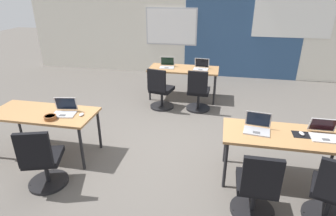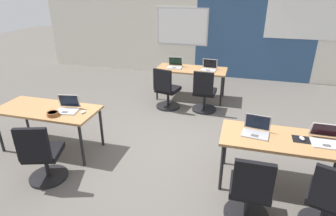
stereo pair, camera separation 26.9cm
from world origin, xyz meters
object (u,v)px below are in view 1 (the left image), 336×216
Objects in this scene: laptop_near_right_inner at (257,127)px; laptop_near_left_inner at (65,111)px; laptop_far_left at (167,65)px; chair_near_left_inner at (43,163)px; mouse_near_left_inner at (81,115)px; chair_near_right_end at (332,196)px; laptop_near_right_end at (324,133)px; desk_near_right at (285,138)px; laptop_far_right at (201,67)px; snack_bowl at (50,117)px; chair_far_right at (198,94)px; desk_far_center at (184,71)px; chair_far_left at (160,92)px; desk_near_left at (44,116)px; chair_near_right_inner at (256,190)px; mouse_near_right_end at (302,133)px.

laptop_near_left_inner is at bearing -171.78° from laptop_near_right_inner.
chair_near_left_inner is (-0.92, -3.57, -0.39)m from laptop_far_left.
mouse_near_left_inner is 0.11× the size of chair_near_left_inner.
laptop_far_left reaches higher than chair_near_right_end.
chair_near_left_inner is at bearing -167.16° from laptop_near_right_end.
desk_near_right is 4.57× the size of laptop_far_right.
chair_near_right_end is 5.18× the size of snack_bowl.
chair_far_right is 5.18× the size of snack_bowl.
chair_far_left is (-0.39, -0.73, -0.28)m from desk_far_center.
chair_near_right_end is at bearing -59.08° from laptop_far_right.
mouse_near_left_inner is (-1.52, -2.81, -0.03)m from laptop_far_right.
laptop_far_left is 2.01× the size of snack_bowl.
laptop_far_right is 0.80m from chair_far_right.
desk_near_right is 4.40× the size of laptop_near_right_inner.
desk_far_center is 3.81m from chair_near_left_inner.
chair_far_left is (1.36, 2.07, -0.28)m from desk_near_left.
desk_far_center is at bearing -105.17° from chair_far_left.
desk_near_right is 1.74× the size of chair_near_right_end.
chair_near_right_inner is 2.88m from laptop_near_left_inner.
mouse_near_right_end is (3.69, 0.02, 0.08)m from desk_near_left.
desk_near_right is 0.86m from chair_near_right_end.
chair_near_left_inner is (0.08, -0.78, -0.39)m from laptop_near_left_inner.
chair_far_left is 3.32m from laptop_near_right_end.
desk_near_right is (3.50, 0.00, 0.00)m from desk_near_left.
snack_bowl is at bearing -90.27° from chair_near_left_inner.
chair_far_right is at bearing 50.50° from snack_bowl.
chair_near_right_inner is at bearing -13.72° from desk_near_left.
chair_near_left_inner is 3.48m from chair_near_right_end.
laptop_near_right_inner reaches higher than laptop_near_right_end.
chair_far_left is 3.12m from mouse_near_right_end.
laptop_near_left_inner is (-3.14, 0.02, 0.11)m from desk_near_right.
chair_near_right_end reaches higher than desk_near_left.
desk_near_right is 0.38m from laptop_near_right_inner.
chair_near_left_inner is (-1.73, -2.88, 0.00)m from chair_far_right.
chair_far_right is 2.78× the size of laptop_near_right_end.
laptop_near_left_inner is at bearing 76.49° from chair_far_left.
chair_near_left_inner is (-2.70, -0.80, -0.39)m from laptop_near_right_inner.
chair_near_right_end is at bearing -93.02° from laptop_near_right_end.
laptop_near_right_inner reaches higher than desk_near_right.
chair_near_right_end is at bearing -59.48° from desk_near_right.
desk_near_right is 0.47m from laptop_near_right_end.
mouse_near_left_inner is at bearing 6.30° from chair_near_right_end.
desk_near_left is 4.29× the size of laptop_near_left_inner.
mouse_near_left_inner is 0.91× the size of mouse_near_right_end.
desk_far_center is (1.75, 2.80, 0.00)m from desk_near_left.
desk_near_right is 0.21m from mouse_near_right_end.
laptop_far_left is 4.36m from chair_near_right_end.
desk_near_right is 9.01× the size of snack_bowl.
laptop_near_right_inner reaches higher than desk_far_center.
chair_near_left_inner reaches higher than snack_bowl.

